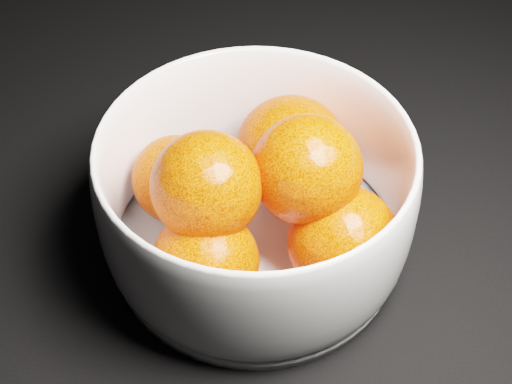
{
  "coord_description": "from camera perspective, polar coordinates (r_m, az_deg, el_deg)",
  "views": [
    {
      "loc": [
        0.25,
        -0.18,
        0.43
      ],
      "look_at": [
        0.25,
        0.17,
        0.06
      ],
      "focal_mm": 50.0,
      "sensor_mm": 36.0,
      "label": 1
    }
  ],
  "objects": [
    {
      "name": "orange_pile",
      "position": [
        0.51,
        0.72,
        -0.07
      ],
      "size": [
        0.19,
        0.19,
        0.13
      ],
      "color": "#E83F09",
      "rests_on": "bowl"
    },
    {
      "name": "bowl",
      "position": [
        0.52,
        -0.0,
        -0.43
      ],
      "size": [
        0.23,
        0.23,
        0.11
      ],
      "rotation": [
        0.0,
        0.0,
        0.02
      ],
      "color": "white",
      "rests_on": "ground"
    }
  ]
}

